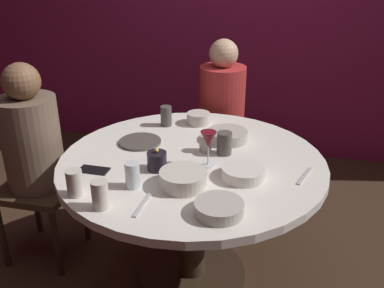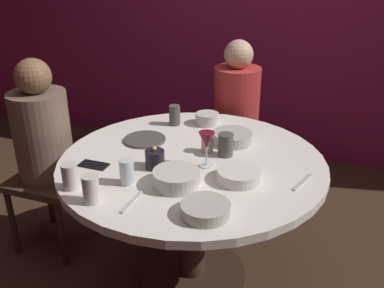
{
  "view_description": "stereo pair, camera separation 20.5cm",
  "coord_description": "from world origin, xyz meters",
  "px_view_note": "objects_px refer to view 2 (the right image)",
  "views": [
    {
      "loc": [
        0.43,
        -1.82,
        1.67
      ],
      "look_at": [
        0.0,
        0.0,
        0.81
      ],
      "focal_mm": 39.51,
      "sensor_mm": 36.0,
      "label": 1
    },
    {
      "loc": [
        0.63,
        -1.76,
        1.67
      ],
      "look_at": [
        0.0,
        0.0,
        0.81
      ],
      "focal_mm": 39.51,
      "sensor_mm": 36.0,
      "label": 2
    }
  ],
  "objects_px": {
    "bowl_serving_large": "(205,209)",
    "cup_beside_wine": "(207,144)",
    "cell_phone": "(94,165)",
    "cup_center_front": "(175,115)",
    "bowl_small_white": "(239,175)",
    "bowl_sauce_side": "(177,178)",
    "dinner_plate": "(145,139)",
    "bowl_rice_portion": "(232,137)",
    "dining_table": "(192,186)",
    "cup_by_right_diner": "(226,145)",
    "bowl_salad_center": "(207,119)",
    "candle_holder": "(155,159)",
    "cup_near_candle": "(70,176)",
    "wine_glass": "(207,142)",
    "cup_far_edge": "(91,189)",
    "seated_diner_left": "(43,137)",
    "seated_diner_back": "(236,105)",
    "cup_by_left_diner": "(127,172)"
  },
  "relations": [
    {
      "from": "bowl_serving_large",
      "to": "cup_beside_wine",
      "type": "distance_m",
      "value": 0.57
    },
    {
      "from": "cell_phone",
      "to": "cup_center_front",
      "type": "distance_m",
      "value": 0.65
    },
    {
      "from": "bowl_small_white",
      "to": "bowl_sauce_side",
      "type": "bearing_deg",
      "value": -151.36
    },
    {
      "from": "dinner_plate",
      "to": "bowl_sauce_side",
      "type": "bearing_deg",
      "value": -48.97
    },
    {
      "from": "bowl_small_white",
      "to": "bowl_rice_portion",
      "type": "xyz_separation_m",
      "value": [
        -0.14,
        0.4,
        0.0
      ]
    },
    {
      "from": "bowl_serving_large",
      "to": "cell_phone",
      "type": "bearing_deg",
      "value": 161.28
    },
    {
      "from": "dining_table",
      "to": "cup_by_right_diner",
      "type": "bearing_deg",
      "value": 32.63
    },
    {
      "from": "bowl_salad_center",
      "to": "bowl_small_white",
      "type": "height_order",
      "value": "bowl_salad_center"
    },
    {
      "from": "bowl_small_white",
      "to": "cup_beside_wine",
      "type": "bearing_deg",
      "value": 133.58
    },
    {
      "from": "bowl_serving_large",
      "to": "bowl_rice_portion",
      "type": "relative_size",
      "value": 0.9
    },
    {
      "from": "bowl_sauce_side",
      "to": "bowl_serving_large",
      "type": "bearing_deg",
      "value": -42.66
    },
    {
      "from": "cell_phone",
      "to": "bowl_salad_center",
      "type": "bearing_deg",
      "value": 154.23
    },
    {
      "from": "bowl_sauce_side",
      "to": "dinner_plate",
      "type": "bearing_deg",
      "value": 131.03
    },
    {
      "from": "bowl_rice_portion",
      "to": "candle_holder",
      "type": "bearing_deg",
      "value": -123.32
    },
    {
      "from": "cup_near_candle",
      "to": "cup_by_right_diner",
      "type": "xyz_separation_m",
      "value": [
        0.54,
        0.54,
        0.0
      ]
    },
    {
      "from": "bowl_serving_large",
      "to": "bowl_small_white",
      "type": "bearing_deg",
      "value": 79.41
    },
    {
      "from": "candle_holder",
      "to": "bowl_small_white",
      "type": "xyz_separation_m",
      "value": [
        0.4,
        0.01,
        -0.02
      ]
    },
    {
      "from": "bowl_salad_center",
      "to": "bowl_serving_large",
      "type": "bearing_deg",
      "value": -72.68
    },
    {
      "from": "wine_glass",
      "to": "cup_by_right_diner",
      "type": "xyz_separation_m",
      "value": [
        0.05,
        0.15,
        -0.07
      ]
    },
    {
      "from": "bowl_salad_center",
      "to": "bowl_rice_portion",
      "type": "xyz_separation_m",
      "value": [
        0.21,
        -0.2,
        -0.01
      ]
    },
    {
      "from": "wine_glass",
      "to": "bowl_serving_large",
      "type": "distance_m",
      "value": 0.42
    },
    {
      "from": "cup_far_edge",
      "to": "cell_phone",
      "type": "bearing_deg",
      "value": 120.39
    },
    {
      "from": "cup_near_candle",
      "to": "bowl_serving_large",
      "type": "bearing_deg",
      "value": 0.16
    },
    {
      "from": "cup_by_right_diner",
      "to": "cup_far_edge",
      "type": "xyz_separation_m",
      "value": [
        -0.4,
        -0.6,
        0.0
      ]
    },
    {
      "from": "cup_near_candle",
      "to": "dinner_plate",
      "type": "bearing_deg",
      "value": 81.65
    },
    {
      "from": "bowl_small_white",
      "to": "cup_by_right_diner",
      "type": "height_order",
      "value": "cup_by_right_diner"
    },
    {
      "from": "bowl_serving_large",
      "to": "bowl_sauce_side",
      "type": "relative_size",
      "value": 0.94
    },
    {
      "from": "cup_by_right_diner",
      "to": "wine_glass",
      "type": "bearing_deg",
      "value": -110.08
    },
    {
      "from": "bowl_sauce_side",
      "to": "cell_phone",
      "type": "bearing_deg",
      "value": 174.86
    },
    {
      "from": "bowl_sauce_side",
      "to": "wine_glass",
      "type": "bearing_deg",
      "value": 72.58
    },
    {
      "from": "bowl_sauce_side",
      "to": "cup_beside_wine",
      "type": "height_order",
      "value": "cup_beside_wine"
    },
    {
      "from": "bowl_serving_large",
      "to": "cup_by_right_diner",
      "type": "distance_m",
      "value": 0.54
    },
    {
      "from": "seated_diner_left",
      "to": "seated_diner_back",
      "type": "height_order",
      "value": "seated_diner_left"
    },
    {
      "from": "wine_glass",
      "to": "cup_far_edge",
      "type": "distance_m",
      "value": 0.58
    },
    {
      "from": "bowl_rice_portion",
      "to": "cup_by_left_diner",
      "type": "height_order",
      "value": "cup_by_left_diner"
    },
    {
      "from": "candle_holder",
      "to": "seated_diner_left",
      "type": "bearing_deg",
      "value": 169.01
    },
    {
      "from": "dining_table",
      "to": "cup_by_left_diner",
      "type": "height_order",
      "value": "cup_by_left_diner"
    },
    {
      "from": "seated_diner_back",
      "to": "cup_near_candle",
      "type": "distance_m",
      "value": 1.4
    },
    {
      "from": "bowl_rice_portion",
      "to": "seated_diner_left",
      "type": "bearing_deg",
      "value": -165.66
    },
    {
      "from": "bowl_salad_center",
      "to": "bowl_small_white",
      "type": "relative_size",
      "value": 0.69
    },
    {
      "from": "cup_by_left_diner",
      "to": "cup_by_right_diner",
      "type": "xyz_separation_m",
      "value": [
        0.33,
        0.42,
        0.0
      ]
    },
    {
      "from": "seated_diner_left",
      "to": "cup_near_candle",
      "type": "xyz_separation_m",
      "value": [
        0.49,
        -0.44,
        0.07
      ]
    },
    {
      "from": "cup_center_front",
      "to": "cup_far_edge",
      "type": "distance_m",
      "value": 0.9
    },
    {
      "from": "dinner_plate",
      "to": "bowl_salad_center",
      "type": "distance_m",
      "value": 0.42
    },
    {
      "from": "candle_holder",
      "to": "cup_center_front",
      "type": "xyz_separation_m",
      "value": [
        -0.11,
        0.54,
        0.01
      ]
    },
    {
      "from": "bowl_small_white",
      "to": "bowl_rice_portion",
      "type": "distance_m",
      "value": 0.42
    },
    {
      "from": "bowl_rice_portion",
      "to": "cup_beside_wine",
      "type": "height_order",
      "value": "cup_beside_wine"
    },
    {
      "from": "bowl_salad_center",
      "to": "candle_holder",
      "type": "bearing_deg",
      "value": -95.86
    },
    {
      "from": "cup_by_left_diner",
      "to": "cup_beside_wine",
      "type": "bearing_deg",
      "value": 61.49
    },
    {
      "from": "bowl_serving_large",
      "to": "cup_near_candle",
      "type": "xyz_separation_m",
      "value": [
        -0.61,
        -0.0,
        0.03
      ]
    }
  ]
}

